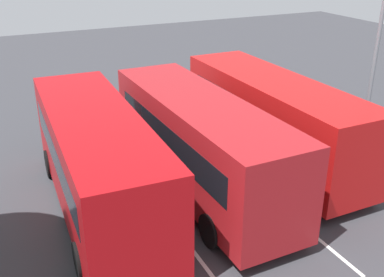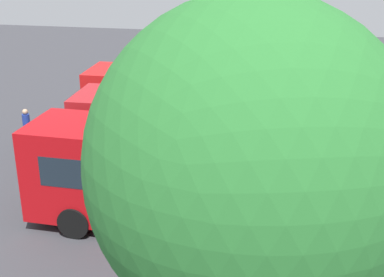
{
  "view_description": "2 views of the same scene",
  "coord_description": "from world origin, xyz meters",
  "px_view_note": "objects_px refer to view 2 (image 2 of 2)",
  "views": [
    {
      "loc": [
        -13.06,
        6.41,
        8.2
      ],
      "look_at": [
        -0.06,
        0.28,
        1.91
      ],
      "focal_mm": 43.07,
      "sensor_mm": 36.0,
      "label": 1
    },
    {
      "loc": [
        -3.25,
        18.07,
        8.93
      ],
      "look_at": [
        0.33,
        -1.01,
        1.31
      ],
      "focal_mm": 49.56,
      "sensor_mm": 36.0,
      "label": 2
    }
  ],
  "objects_px": {
    "street_lamp": "(221,36)",
    "bus_center_left": "(202,137)",
    "bus_far_left": "(196,106)",
    "pedestrian": "(27,125)",
    "bus_center_right": "(177,177)",
    "depot_tree": "(249,170)"
  },
  "relations": [
    {
      "from": "pedestrian",
      "to": "street_lamp",
      "type": "bearing_deg",
      "value": 25.94
    },
    {
      "from": "bus_center_left",
      "to": "bus_center_right",
      "type": "xyz_separation_m",
      "value": [
        0.18,
        3.5,
        0.0
      ]
    },
    {
      "from": "bus_center_left",
      "to": "street_lamp",
      "type": "bearing_deg",
      "value": -88.35
    },
    {
      "from": "pedestrian",
      "to": "depot_tree",
      "type": "distance_m",
      "value": 16.21
    },
    {
      "from": "bus_center_left",
      "to": "bus_center_right",
      "type": "height_order",
      "value": "same"
    },
    {
      "from": "depot_tree",
      "to": "bus_center_left",
      "type": "bearing_deg",
      "value": -75.85
    },
    {
      "from": "bus_center_right",
      "to": "pedestrian",
      "type": "xyz_separation_m",
      "value": [
        7.87,
        -5.43,
        -0.76
      ]
    },
    {
      "from": "bus_far_left",
      "to": "bus_center_right",
      "type": "bearing_deg",
      "value": 95.04
    },
    {
      "from": "bus_far_left",
      "to": "street_lamp",
      "type": "bearing_deg",
      "value": -97.51
    },
    {
      "from": "pedestrian",
      "to": "street_lamp",
      "type": "distance_m",
      "value": 10.09
    },
    {
      "from": "street_lamp",
      "to": "bus_center_right",
      "type": "bearing_deg",
      "value": 0.06
    },
    {
      "from": "bus_far_left",
      "to": "pedestrian",
      "type": "height_order",
      "value": "bus_far_left"
    },
    {
      "from": "street_lamp",
      "to": "bus_center_left",
      "type": "bearing_deg",
      "value": 1.82
    },
    {
      "from": "bus_center_left",
      "to": "street_lamp",
      "type": "xyz_separation_m",
      "value": [
        0.37,
        -7.71,
        2.31
      ]
    },
    {
      "from": "street_lamp",
      "to": "depot_tree",
      "type": "distance_m",
      "value": 17.7
    },
    {
      "from": "bus_far_left",
      "to": "bus_center_left",
      "type": "relative_size",
      "value": 1.0
    },
    {
      "from": "bus_center_right",
      "to": "depot_tree",
      "type": "distance_m",
      "value": 7.52
    },
    {
      "from": "bus_center_left",
      "to": "depot_tree",
      "type": "height_order",
      "value": "depot_tree"
    },
    {
      "from": "street_lamp",
      "to": "pedestrian",
      "type": "bearing_deg",
      "value": -53.96
    },
    {
      "from": "bus_far_left",
      "to": "pedestrian",
      "type": "xyz_separation_m",
      "value": [
        7.17,
        1.64,
        -0.76
      ]
    },
    {
      "from": "bus_far_left",
      "to": "depot_tree",
      "type": "distance_m",
      "value": 14.11
    },
    {
      "from": "bus_far_left",
      "to": "pedestrian",
      "type": "distance_m",
      "value": 7.4
    }
  ]
}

